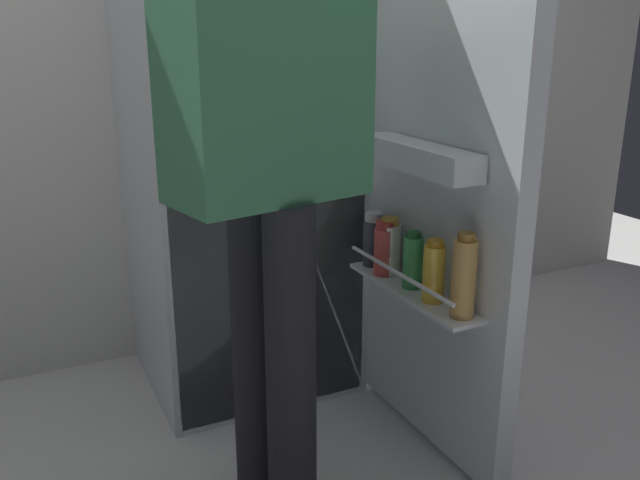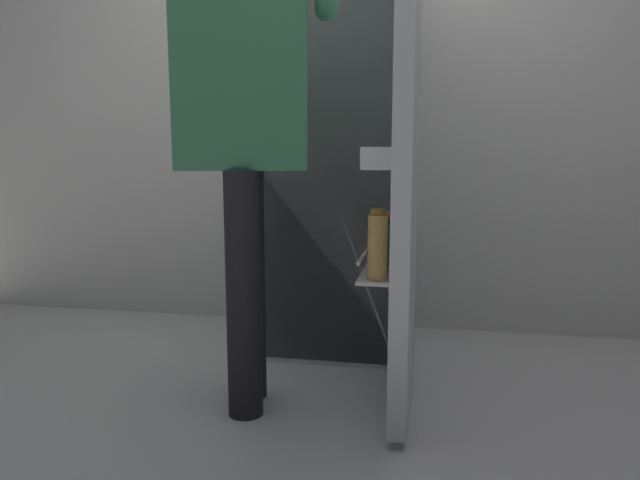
% 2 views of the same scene
% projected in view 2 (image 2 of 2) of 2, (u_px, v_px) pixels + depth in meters
% --- Properties ---
extents(ground_plane, '(6.14, 6.14, 0.00)m').
position_uv_depth(ground_plane, '(308.00, 388.00, 2.26)').
color(ground_plane, silver).
extents(kitchen_wall, '(4.40, 0.10, 2.58)m').
position_uv_depth(kitchen_wall, '(345.00, 74.00, 2.96)').
color(kitchen_wall, silver).
rests_on(kitchen_wall, ground_plane).
extents(refrigerator, '(0.73, 1.29, 1.75)m').
position_uv_depth(refrigerator, '(338.00, 158.00, 2.60)').
color(refrigerator, silver).
rests_on(refrigerator, ground_plane).
extents(person, '(0.65, 0.69, 1.69)m').
position_uv_depth(person, '(246.00, 117.00, 1.96)').
color(person, black).
rests_on(person, ground_plane).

